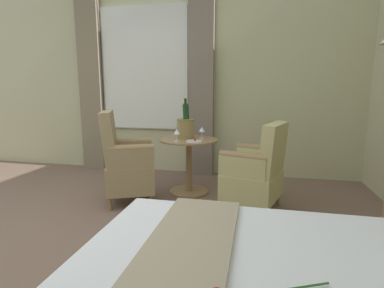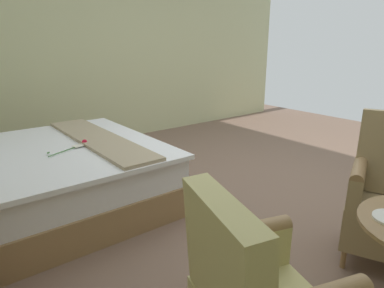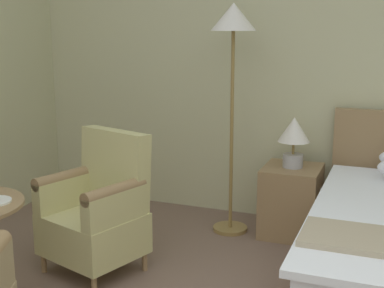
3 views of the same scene
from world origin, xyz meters
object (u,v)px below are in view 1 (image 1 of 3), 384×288
(wine_glass_near_edge, at_px, (202,130))
(armchair_facing_bed, at_px, (126,163))
(wine_glass_near_bucket, at_px, (177,132))
(snack_plate, at_px, (194,141))
(armchair_by_window, at_px, (257,172))
(side_table_round, at_px, (189,162))
(champagne_bucket, at_px, (186,126))

(wine_glass_near_edge, bearing_deg, armchair_facing_bed, -54.60)
(wine_glass_near_bucket, height_order, snack_plate, wine_glass_near_bucket)
(wine_glass_near_bucket, distance_m, armchair_by_window, 1.01)
(wine_glass_near_edge, distance_m, snack_plate, 0.28)
(wine_glass_near_edge, xyz_separation_m, armchair_by_window, (0.48, 0.68, -0.37))
(wine_glass_near_bucket, bearing_deg, side_table_round, 150.43)
(wine_glass_near_bucket, relative_size, armchair_facing_bed, 0.14)
(wine_glass_near_bucket, height_order, armchair_facing_bed, armchair_facing_bed)
(wine_glass_near_bucket, bearing_deg, armchair_facing_bed, -62.85)
(wine_glass_near_bucket, relative_size, wine_glass_near_edge, 1.03)
(side_table_round, xyz_separation_m, armchair_by_window, (0.38, 0.82, 0.02))
(armchair_by_window, bearing_deg, wine_glass_near_bucket, -102.27)
(armchair_by_window, relative_size, armchair_facing_bed, 0.91)
(champagne_bucket, relative_size, snack_plate, 2.74)
(snack_plate, bearing_deg, wine_glass_near_edge, 171.22)
(wine_glass_near_edge, distance_m, armchair_by_window, 0.91)
(side_table_round, bearing_deg, champagne_bucket, -140.72)
(snack_plate, height_order, armchair_facing_bed, armchair_facing_bed)
(champagne_bucket, bearing_deg, side_table_round, 39.28)
(armchair_by_window, bearing_deg, snack_plate, -106.69)
(wine_glass_near_bucket, xyz_separation_m, snack_plate, (-0.01, 0.20, -0.10))
(wine_glass_near_edge, bearing_deg, armchair_by_window, 54.80)
(wine_glass_near_edge, relative_size, snack_plate, 0.76)
(wine_glass_near_edge, height_order, armchair_by_window, armchair_by_window)
(side_table_round, xyz_separation_m, snack_plate, (0.17, 0.10, 0.29))
(wine_glass_near_bucket, bearing_deg, wine_glass_near_edge, 138.70)
(wine_glass_near_bucket, bearing_deg, armchair_by_window, 77.73)
(wine_glass_near_edge, xyz_separation_m, snack_plate, (0.26, -0.04, -0.10))
(side_table_round, xyz_separation_m, wine_glass_near_edge, (-0.10, 0.14, 0.39))
(side_table_round, relative_size, wine_glass_near_bucket, 4.86)
(champagne_bucket, bearing_deg, wine_glass_near_bucket, -10.11)
(champagne_bucket, relative_size, armchair_by_window, 0.54)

